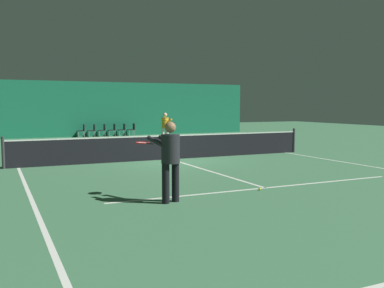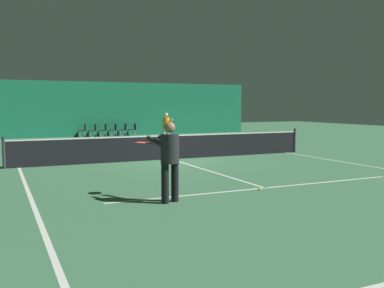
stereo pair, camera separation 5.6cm
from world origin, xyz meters
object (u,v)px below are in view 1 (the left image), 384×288
object	(u,v)px
courtside_chair_4	(123,129)
tennis_ball	(260,189)
courtside_chair_2	(103,129)
player_near	(169,156)
courtside_chair_1	(92,130)
courtside_chair_5	(132,129)
tennis_net	(170,146)
courtside_chair_3	(113,129)
courtside_chair_0	(82,130)
player_far	(165,125)

from	to	relation	value
courtside_chair_4	tennis_ball	xyz separation A→B (m)	(-2.13, -19.83, -0.45)
courtside_chair_2	courtside_chair_4	distance (m)	1.37
player_near	tennis_ball	xyz separation A→B (m)	(2.51, 0.26, -0.98)
courtside_chair_1	courtside_chair_5	xyz separation A→B (m)	(2.74, 0.00, 0.00)
courtside_chair_2	tennis_ball	distance (m)	19.85
courtside_chair_1	tennis_ball	world-z (taller)	courtside_chair_1
tennis_net	courtside_chair_3	world-z (taller)	tennis_net
courtside_chair_0	courtside_chair_4	xyz separation A→B (m)	(2.74, 0.00, 0.00)
player_near	tennis_ball	bearing A→B (deg)	-101.89
player_near	player_far	bearing A→B (deg)	-38.81
tennis_net	courtside_chair_1	size ratio (longest dim) A/B	14.29
player_near	courtside_chair_1	bearing A→B (deg)	-25.02
tennis_net	courtside_chair_2	world-z (taller)	tennis_net
courtside_chair_5	tennis_ball	size ratio (longest dim) A/B	12.73
courtside_chair_3	courtside_chair_4	world-z (taller)	same
courtside_chair_2	player_near	bearing A→B (deg)	-9.22
courtside_chair_2	courtside_chair_4	xyz separation A→B (m)	(1.37, 0.00, 0.00)
player_far	tennis_ball	world-z (taller)	player_far
courtside_chair_0	courtside_chair_4	size ratio (longest dim) A/B	1.00
courtside_chair_1	tennis_ball	xyz separation A→B (m)	(-0.07, -19.83, -0.45)
tennis_net	courtside_chair_3	distance (m)	13.29
courtside_chair_5	courtside_chair_3	bearing A→B (deg)	-90.00
courtside_chair_0	courtside_chair_2	bearing A→B (deg)	90.00
player_near	courtside_chair_0	world-z (taller)	player_near
tennis_net	courtside_chair_3	bearing A→B (deg)	85.05
courtside_chair_1	courtside_chair_4	distance (m)	2.06
courtside_chair_2	courtside_chair_3	xyz separation A→B (m)	(0.69, 0.00, 0.00)
courtside_chair_4	courtside_chair_5	world-z (taller)	same
courtside_chair_2	tennis_ball	xyz separation A→B (m)	(-0.75, -19.83, -0.45)
player_far	courtside_chair_3	distance (m)	6.64
player_far	courtside_chair_5	size ratio (longest dim) A/B	2.00
tennis_net	courtside_chair_2	bearing A→B (deg)	88.01
courtside_chair_3	courtside_chair_4	size ratio (longest dim) A/B	1.00
courtside_chair_0	tennis_ball	size ratio (longest dim) A/B	12.73
courtside_chair_1	courtside_chair_0	bearing A→B (deg)	-90.00
courtside_chair_4	player_far	bearing A→B (deg)	5.38
player_far	tennis_ball	distance (m)	13.65
tennis_net	tennis_ball	distance (m)	6.62
tennis_net	courtside_chair_5	world-z (taller)	tennis_net
courtside_chair_2	player_far	bearing A→B (deg)	16.99
courtside_chair_4	courtside_chair_5	distance (m)	0.69
courtside_chair_4	tennis_ball	distance (m)	19.95
courtside_chair_4	tennis_ball	bearing A→B (deg)	-6.12
courtside_chair_2	courtside_chair_5	size ratio (longest dim) A/B	1.00
player_near	courtside_chair_0	distance (m)	20.19
courtside_chair_0	courtside_chair_1	size ratio (longest dim) A/B	1.00
courtside_chair_0	courtside_chair_5	size ratio (longest dim) A/B	1.00
player_far	courtside_chair_2	xyz separation A→B (m)	(-1.98, 6.49, -0.50)
player_near	courtside_chair_2	world-z (taller)	player_near
player_far	courtside_chair_2	world-z (taller)	player_far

